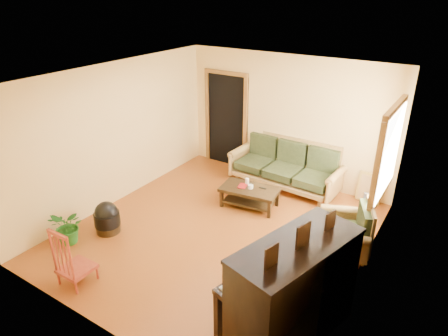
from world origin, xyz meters
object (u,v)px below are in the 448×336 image
Objects in this scene: footstool at (107,221)px; potted_plant at (68,227)px; ceramic_crock at (368,198)px; coffee_table at (249,197)px; armchair at (343,228)px; sofa at (285,165)px; red_chair at (74,255)px; piano at (293,295)px.

potted_plant is at bearing -114.11° from footstool.
footstool is 4.79m from ceramic_crock.
footstool is 0.63m from potted_plant.
armchair reaches higher than coffee_table.
armchair is 1.44× the size of potted_plant.
coffee_table is (-0.19, -1.08, -0.29)m from sofa.
footstool is 1.94× the size of ceramic_crock.
footstool reaches higher than coffee_table.
armchair is 4.29m from potted_plant.
red_chair is (-0.98, -3.12, 0.26)m from coffee_table.
sofa is 10.13× the size of ceramic_crock.
red_chair is at bearing -107.39° from coffee_table.
piano reaches higher than sofa.
coffee_table is 3.17m from potted_plant.
armchair is 2.02m from piano.
sofa is 5.22× the size of footstool.
ceramic_crock is (-0.05, 1.77, -0.32)m from armchair.
armchair reaches higher than potted_plant.
ceramic_crock is at bearing 35.73° from coffee_table.
red_chair is at bearing -31.96° from potted_plant.
sofa is at bearing 115.07° from armchair.
coffee_table is at bearing 51.90° from footstool.
ceramic_crock is (1.65, 0.24, -0.37)m from sofa.
armchair is 0.96× the size of red_chair.
coffee_table is at bearing -97.66° from sofa.
coffee_table is at bearing -144.27° from ceramic_crock.
footstool reaches higher than ceramic_crock.
ceramic_crock is (2.82, 4.44, -0.34)m from red_chair.
red_chair is (-1.17, -4.20, -0.03)m from sofa.
piano is 2.56× the size of potted_plant.
piano is 3.60× the size of footstool.
ceramic_crock is at bearing 46.75° from potted_plant.
piano is at bearing -7.04° from footstool.
ceramic_crock is at bearing 68.68° from armchair.
footstool is (-3.51, 0.43, -0.48)m from piano.
footstool is at bearing 118.12° from red_chair.
red_chair is 1.50× the size of potted_plant.
piano is at bearing -88.61° from ceramic_crock.
piano is 3.82m from ceramic_crock.
coffee_table is 4.76× the size of ceramic_crock.
potted_plant reaches higher than footstool.
sofa is 2.28m from armchair.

